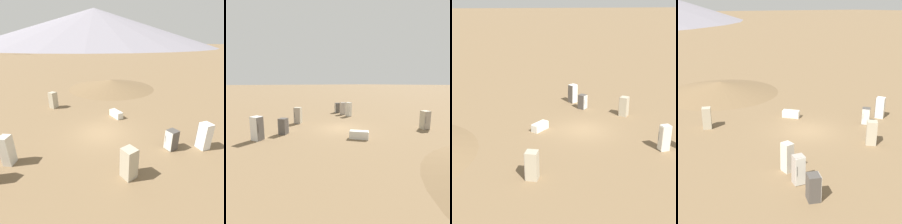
% 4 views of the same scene
% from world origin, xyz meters
% --- Properties ---
extents(ground_plane, '(1000.00, 1000.00, 0.00)m').
position_xyz_m(ground_plane, '(0.00, 0.00, 0.00)').
color(ground_plane, brown).
extents(dirt_mound, '(13.62, 13.62, 1.31)m').
position_xyz_m(dirt_mound, '(1.47, -15.19, 0.66)').
color(dirt_mound, brown).
rests_on(dirt_mound, ground_plane).
extents(discarded_fridge_0, '(0.73, 0.72, 1.77)m').
position_xyz_m(discarded_fridge_0, '(5.07, 6.16, 0.88)').
color(discarded_fridge_0, '#A89E93').
rests_on(discarded_fridge_0, ground_plane).
extents(discarded_fridge_1, '(0.98, 0.97, 1.43)m').
position_xyz_m(discarded_fridge_1, '(-5.30, 1.47, 0.71)').
color(discarded_fridge_1, '#4C4742').
rests_on(discarded_fridge_1, ground_plane).
extents(discarded_fridge_2, '(0.91, 0.94, 1.81)m').
position_xyz_m(discarded_fridge_2, '(6.59, -5.09, 0.90)').
color(discarded_fridge_2, '#B2A88E').
rests_on(discarded_fridge_2, ground_plane).
extents(discarded_fridge_3, '(1.49, 1.57, 0.65)m').
position_xyz_m(discarded_fridge_3, '(-0.78, -3.50, 0.33)').
color(discarded_fridge_3, silver).
rests_on(discarded_fridge_3, ground_plane).
extents(discarded_fridge_4, '(1.03, 1.03, 1.81)m').
position_xyz_m(discarded_fridge_4, '(-2.53, 4.66, 0.91)').
color(discarded_fridge_4, '#B2A88E').
rests_on(discarded_fridge_4, ground_plane).
extents(discarded_fridge_5, '(0.90, 0.92, 1.50)m').
position_xyz_m(discarded_fridge_5, '(5.34, 7.94, 0.75)').
color(discarded_fridge_5, '#4C4742').
rests_on(discarded_fridge_5, ground_plane).
extents(discarded_fridge_6, '(0.60, 0.74, 1.91)m').
position_xyz_m(discarded_fridge_6, '(4.85, 4.60, 0.95)').
color(discarded_fridge_6, beige).
rests_on(discarded_fridge_6, ground_plane).
extents(discarded_fridge_7, '(0.96, 0.99, 1.91)m').
position_xyz_m(discarded_fridge_7, '(-7.55, 1.03, 0.96)').
color(discarded_fridge_7, white).
rests_on(discarded_fridge_7, ground_plane).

